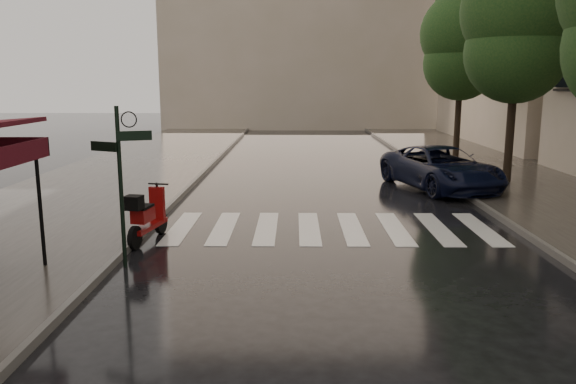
{
  "coord_description": "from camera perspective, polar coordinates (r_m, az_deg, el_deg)",
  "views": [
    {
      "loc": [
        2.08,
        -7.39,
        3.51
      ],
      "look_at": [
        1.96,
        3.47,
        1.4
      ],
      "focal_mm": 35.0,
      "sensor_mm": 36.0,
      "label": 1
    }
  ],
  "objects": [
    {
      "name": "ground",
      "position": [
        8.44,
        -14.11,
        -13.93
      ],
      "size": [
        120.0,
        120.0,
        0.0
      ],
      "primitive_type": "plane",
      "color": "black",
      "rests_on": "ground"
    },
    {
      "name": "sidewalk_near",
      "position": [
        20.76,
        -17.84,
        0.9
      ],
      "size": [
        6.0,
        60.0,
        0.12
      ],
      "primitive_type": "cube",
      "color": "#38332D",
      "rests_on": "ground"
    },
    {
      "name": "sidewalk_far",
      "position": [
        21.32,
        23.17,
        0.79
      ],
      "size": [
        5.5,
        60.0,
        0.12
      ],
      "primitive_type": "cube",
      "color": "#38332D",
      "rests_on": "ground"
    },
    {
      "name": "curb_near",
      "position": [
        20.0,
        -9.53,
        0.96
      ],
      "size": [
        0.12,
        60.0,
        0.16
      ],
      "primitive_type": "cube",
      "color": "#595651",
      "rests_on": "ground"
    },
    {
      "name": "curb_far",
      "position": [
        20.41,
        15.89,
        0.89
      ],
      "size": [
        0.12,
        60.0,
        0.16
      ],
      "primitive_type": "cube",
      "color": "#595651",
      "rests_on": "ground"
    },
    {
      "name": "crosswalk",
      "position": [
        13.87,
        4.33,
        -3.67
      ],
      "size": [
        7.85,
        3.2,
        0.01
      ],
      "color": "silver",
      "rests_on": "ground"
    },
    {
      "name": "signpost",
      "position": [
        11.02,
        -16.65,
        1.78
      ],
      "size": [
        1.17,
        0.29,
        3.1
      ],
      "color": "black",
      "rests_on": "ground"
    },
    {
      "name": "tree_mid",
      "position": [
        20.86,
        22.38,
        15.93
      ],
      "size": [
        3.8,
        3.8,
        8.34
      ],
      "color": "black",
      "rests_on": "sidewalk_far"
    },
    {
      "name": "tree_far",
      "position": [
        27.54,
        17.28,
        14.57
      ],
      "size": [
        3.8,
        3.8,
        8.16
      ],
      "color": "black",
      "rests_on": "sidewalk_far"
    },
    {
      "name": "scooter",
      "position": [
        12.93,
        -14.17,
        -2.5
      ],
      "size": [
        0.68,
        1.84,
        1.22
      ],
      "rotation": [
        0.0,
        0.0,
        -0.19
      ],
      "color": "black",
      "rests_on": "ground"
    },
    {
      "name": "parked_car",
      "position": [
        19.51,
        15.26,
        2.37
      ],
      "size": [
        3.71,
        5.6,
        1.43
      ],
      "primitive_type": "imported",
      "rotation": [
        0.0,
        0.0,
        0.28
      ],
      "color": "black",
      "rests_on": "ground"
    }
  ]
}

